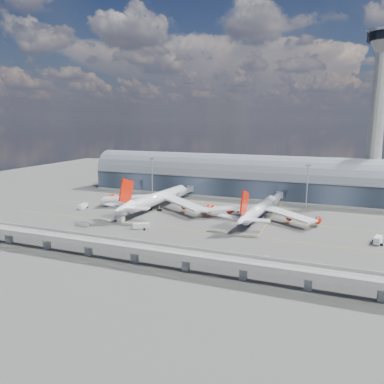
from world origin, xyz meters
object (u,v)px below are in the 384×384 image
at_px(service_truck_0, 83,206).
at_px(airliner_left, 156,199).
at_px(cargo_train_2, 264,259).
at_px(control_tower, 377,118).
at_px(airliner_right, 259,210).
at_px(service_truck_2, 141,226).
at_px(floodlight_mast_right, 307,185).
at_px(floodlight_mast_left, 152,176).
at_px(service_truck_1, 120,219).
at_px(cargo_train_0, 82,224).
at_px(service_truck_5, 144,201).
at_px(cargo_train_1, 136,244).
at_px(service_truck_3, 378,240).
at_px(service_truck_4, 237,209).

bearing_deg(service_truck_0, airliner_left, 9.83).
height_order(service_truck_0, cargo_train_2, service_truck_0).
xyz_separation_m(control_tower, airliner_right, (-55.39, -64.24, -46.36)).
bearing_deg(service_truck_2, cargo_train_2, -132.95).
bearing_deg(floodlight_mast_right, service_truck_0, -157.95).
xyz_separation_m(airliner_right, service_truck_0, (-99.43, -12.29, -3.73)).
relative_size(floodlight_mast_left, floodlight_mast_right, 1.00).
xyz_separation_m(airliner_left, service_truck_1, (-5.54, -29.31, -4.99)).
bearing_deg(floodlight_mast_right, control_tower, 38.66).
bearing_deg(cargo_train_0, service_truck_0, 27.32).
bearing_deg(cargo_train_2, floodlight_mast_right, 30.64).
relative_size(airliner_right, service_truck_5, 9.14).
distance_m(airliner_right, service_truck_1, 70.61).
xyz_separation_m(service_truck_0, cargo_train_0, (21.98, -29.31, -0.53)).
relative_size(service_truck_1, service_truck_2, 0.67).
relative_size(cargo_train_1, cargo_train_2, 2.12).
distance_m(service_truck_3, cargo_train_2, 54.25).
xyz_separation_m(airliner_left, service_truck_3, (112.91, -19.83, -4.87)).
distance_m(airliner_right, service_truck_0, 100.25).
xyz_separation_m(service_truck_0, service_truck_1, (34.74, -15.76, -0.06)).
bearing_deg(service_truck_4, service_truck_0, -147.13).
relative_size(floodlight_mast_left, service_truck_0, 3.43).
bearing_deg(cargo_train_1, airliner_left, -1.46).
height_order(airliner_right, cargo_train_2, airliner_right).
bearing_deg(service_truck_4, airliner_left, -148.47).
bearing_deg(service_truck_2, service_truck_3, -106.08).
bearing_deg(service_truck_4, service_truck_5, -163.71).
distance_m(service_truck_0, cargo_train_0, 36.64).
xyz_separation_m(airliner_right, service_truck_4, (-14.99, 13.76, -3.62)).
bearing_deg(cargo_train_2, control_tower, 15.59).
xyz_separation_m(control_tower, service_truck_0, (-154.82, -76.53, -50.09)).
bearing_deg(control_tower, cargo_train_1, -127.62).
relative_size(service_truck_1, service_truck_5, 0.76).
bearing_deg(floodlight_mast_right, cargo_train_0, -141.49).
xyz_separation_m(service_truck_5, cargo_train_1, (35.07, -70.56, -0.76)).
distance_m(floodlight_mast_left, airliner_left, 41.15).
distance_m(control_tower, airliner_left, 138.29).
distance_m(floodlight_mast_right, cargo_train_1, 111.23).
distance_m(service_truck_4, service_truck_5, 58.40).
height_order(airliner_right, service_truck_1, airliner_right).
distance_m(floodlight_mast_left, cargo_train_1, 103.10).
bearing_deg(control_tower, airliner_left, -151.20).
bearing_deg(control_tower, cargo_train_2, -109.37).
distance_m(service_truck_2, cargo_train_0, 29.87).
bearing_deg(service_truck_3, cargo_train_1, -142.73).
bearing_deg(airliner_right, cargo_train_0, -147.36).
relative_size(airliner_left, service_truck_2, 9.40).
relative_size(control_tower, service_truck_1, 19.39).
xyz_separation_m(service_truck_3, cargo_train_2, (-40.25, -36.36, -0.77)).
bearing_deg(airliner_left, service_truck_3, -4.89).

